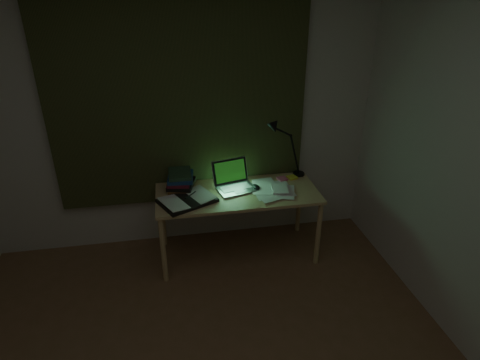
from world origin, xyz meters
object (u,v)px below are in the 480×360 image
object	(u,v)px
loose_papers	(274,189)
laptop	(237,178)
book_stack	(181,180)
desk_lamp	(301,146)
open_textbook	(187,200)
desk	(238,224)

from	to	relation	value
loose_papers	laptop	bearing A→B (deg)	169.62
book_stack	desk_lamp	distance (m)	1.14
loose_papers	desk_lamp	size ratio (longest dim) A/B	0.56
book_stack	desk_lamp	size ratio (longest dim) A/B	0.44
laptop	desk_lamp	distance (m)	0.69
open_textbook	book_stack	xyz separation A→B (m)	(-0.04, 0.24, 0.07)
desk	book_stack	world-z (taller)	book_stack
desk	laptop	bearing A→B (deg)	89.39
desk	desk_lamp	distance (m)	0.92
open_textbook	book_stack	distance (m)	0.26
desk_lamp	book_stack	bearing A→B (deg)	-176.05
book_stack	laptop	bearing A→B (deg)	-12.67
desk	loose_papers	distance (m)	0.46
loose_papers	book_stack	bearing A→B (deg)	168.25
laptop	book_stack	bearing A→B (deg)	153.07
laptop	desk_lamp	bearing A→B (deg)	3.62
open_textbook	loose_papers	world-z (taller)	open_textbook
open_textbook	book_stack	bearing A→B (deg)	72.84
open_textbook	desk_lamp	size ratio (longest dim) A/B	0.74
desk	laptop	world-z (taller)	laptop
desk	book_stack	xyz separation A→B (m)	(-0.48, 0.15, 0.41)
book_stack	loose_papers	size ratio (longest dim) A/B	0.78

